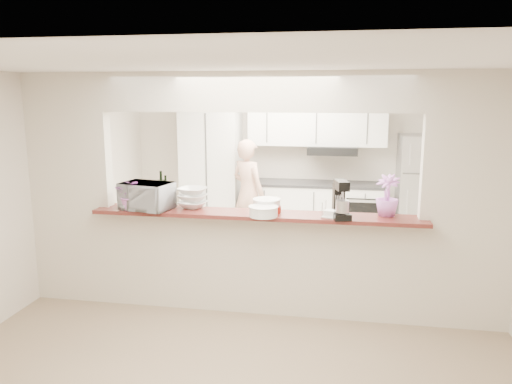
% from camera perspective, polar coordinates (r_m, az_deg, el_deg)
% --- Properties ---
extents(floor, '(6.00, 6.00, 0.00)m').
position_cam_1_polar(floor, '(5.49, 0.08, -13.40)').
color(floor, gray).
rests_on(floor, ground).
extents(tile_overlay, '(5.00, 2.90, 0.01)m').
position_cam_1_polar(tile_overlay, '(6.91, 2.29, -8.10)').
color(tile_overlay, silver).
rests_on(tile_overlay, floor).
extents(partition, '(5.00, 0.15, 2.50)m').
position_cam_1_polar(partition, '(5.06, 0.08, 2.08)').
color(partition, beige).
rests_on(partition, floor).
extents(bar_counter, '(3.40, 0.38, 1.09)m').
position_cam_1_polar(bar_counter, '(5.27, 0.07, -7.71)').
color(bar_counter, beige).
rests_on(bar_counter, floor).
extents(kitchen_cabinets, '(3.15, 0.62, 2.25)m').
position_cam_1_polar(kitchen_cabinets, '(7.82, 2.14, 1.51)').
color(kitchen_cabinets, white).
rests_on(kitchen_cabinets, floor).
extents(refrigerator, '(0.75, 0.70, 1.70)m').
position_cam_1_polar(refrigerator, '(7.80, 18.57, -0.03)').
color(refrigerator, '#A8A8AD').
rests_on(refrigerator, floor).
extents(flower_left, '(0.30, 0.26, 0.33)m').
position_cam_1_polar(flower_left, '(5.33, -14.10, -0.29)').
color(flower_left, '#CF6DA9').
rests_on(flower_left, bar_counter).
extents(wine_bottle_a, '(0.08, 0.08, 0.39)m').
position_cam_1_polar(wine_bottle_a, '(5.44, -10.75, -0.06)').
color(wine_bottle_a, black).
rests_on(wine_bottle_a, bar_counter).
extents(wine_bottle_b, '(0.07, 0.07, 0.34)m').
position_cam_1_polar(wine_bottle_b, '(5.43, -10.25, -0.27)').
color(wine_bottle_b, black).
rests_on(wine_bottle_b, bar_counter).
extents(toaster_oven, '(0.57, 0.44, 0.28)m').
position_cam_1_polar(toaster_oven, '(5.32, -12.40, -0.46)').
color(toaster_oven, silver).
rests_on(toaster_oven, bar_counter).
extents(serving_bowls, '(0.35, 0.35, 0.21)m').
position_cam_1_polar(serving_bowls, '(5.32, -7.28, -0.69)').
color(serving_bowls, silver).
rests_on(serving_bowls, bar_counter).
extents(plate_stack_a, '(0.29, 0.29, 0.13)m').
position_cam_1_polar(plate_stack_a, '(5.13, 1.24, -1.50)').
color(plate_stack_a, white).
rests_on(plate_stack_a, bar_counter).
extents(plate_stack_b, '(0.29, 0.29, 0.10)m').
position_cam_1_polar(plate_stack_b, '(4.92, 0.85, -2.21)').
color(plate_stack_b, white).
rests_on(plate_stack_b, bar_counter).
extents(red_bowl, '(0.15, 0.15, 0.07)m').
position_cam_1_polar(red_bowl, '(5.07, 2.03, -2.02)').
color(red_bowl, maroon).
rests_on(red_bowl, bar_counter).
extents(tan_bowl, '(0.14, 0.14, 0.06)m').
position_cam_1_polar(tan_bowl, '(5.19, 0.77, -1.74)').
color(tan_bowl, '#C8B28D').
rests_on(tan_bowl, bar_counter).
extents(utensil_caddy, '(0.28, 0.20, 0.23)m').
position_cam_1_polar(utensil_caddy, '(4.89, 9.06, -1.88)').
color(utensil_caddy, silver).
rests_on(utensil_caddy, bar_counter).
extents(stand_mixer, '(0.22, 0.29, 0.38)m').
position_cam_1_polar(stand_mixer, '(4.89, 9.63, -1.05)').
color(stand_mixer, black).
rests_on(stand_mixer, bar_counter).
extents(flower_right, '(0.29, 0.29, 0.41)m').
position_cam_1_polar(flower_right, '(5.09, 14.77, -0.37)').
color(flower_right, '#C174D8').
rests_on(flower_right, bar_counter).
extents(person, '(0.71, 0.64, 1.62)m').
position_cam_1_polar(person, '(7.50, -0.92, -0.19)').
color(person, '#D9A58D').
rests_on(person, floor).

